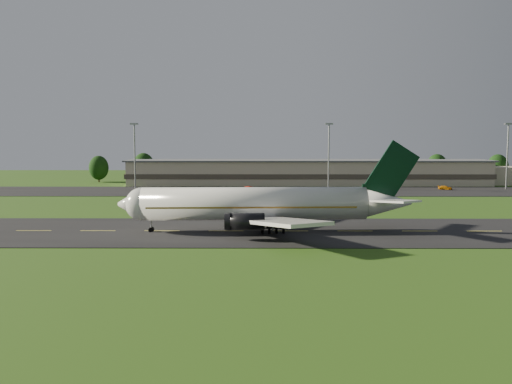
{
  "coord_description": "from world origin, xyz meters",
  "views": [
    {
      "loc": [
        -16.26,
        -96.16,
        16.08
      ],
      "look_at": [
        -16.97,
        8.0,
        6.0
      ],
      "focal_mm": 40.0,
      "sensor_mm": 36.0,
      "label": 1
    }
  ],
  "objects_px": {
    "service_vehicle_a": "(199,191)",
    "service_vehicle_b": "(250,189)",
    "service_vehicle_c": "(363,189)",
    "light_mast_east": "(508,148)",
    "terminal": "(327,173)",
    "light_mast_west": "(135,148)",
    "light_mast_centre": "(329,148)",
    "service_vehicle_d": "(445,188)",
    "airliner": "(259,204)"
  },
  "relations": [
    {
      "from": "service_vehicle_a",
      "to": "service_vehicle_b",
      "type": "height_order",
      "value": "service_vehicle_b"
    },
    {
      "from": "service_vehicle_c",
      "to": "service_vehicle_b",
      "type": "bearing_deg",
      "value": -170.52
    },
    {
      "from": "light_mast_east",
      "to": "service_vehicle_b",
      "type": "height_order",
      "value": "light_mast_east"
    },
    {
      "from": "terminal",
      "to": "service_vehicle_a",
      "type": "distance_m",
      "value": 50.85
    },
    {
      "from": "service_vehicle_a",
      "to": "light_mast_west",
      "type": "bearing_deg",
      "value": 135.0
    },
    {
      "from": "light_mast_west",
      "to": "service_vehicle_b",
      "type": "height_order",
      "value": "light_mast_west"
    },
    {
      "from": "light_mast_centre",
      "to": "light_mast_east",
      "type": "relative_size",
      "value": 1.0
    },
    {
      "from": "service_vehicle_b",
      "to": "service_vehicle_d",
      "type": "bearing_deg",
      "value": -113.94
    },
    {
      "from": "terminal",
      "to": "light_mast_centre",
      "type": "bearing_deg",
      "value": -94.95
    },
    {
      "from": "terminal",
      "to": "airliner",
      "type": "bearing_deg",
      "value": -103.31
    },
    {
      "from": "airliner",
      "to": "light_mast_west",
      "type": "height_order",
      "value": "light_mast_west"
    },
    {
      "from": "light_mast_centre",
      "to": "service_vehicle_a",
      "type": "bearing_deg",
      "value": -158.96
    },
    {
      "from": "service_vehicle_a",
      "to": "service_vehicle_c",
      "type": "relative_size",
      "value": 0.72
    },
    {
      "from": "airliner",
      "to": "service_vehicle_c",
      "type": "relative_size",
      "value": 9.57
    },
    {
      "from": "terminal",
      "to": "service_vehicle_a",
      "type": "bearing_deg",
      "value": -142.24
    },
    {
      "from": "light_mast_west",
      "to": "light_mast_centre",
      "type": "relative_size",
      "value": 1.0
    },
    {
      "from": "terminal",
      "to": "light_mast_centre",
      "type": "height_order",
      "value": "light_mast_centre"
    },
    {
      "from": "light_mast_west",
      "to": "service_vehicle_d",
      "type": "relative_size",
      "value": 4.88
    },
    {
      "from": "service_vehicle_c",
      "to": "terminal",
      "type": "bearing_deg",
      "value": 118.83
    },
    {
      "from": "light_mast_east",
      "to": "terminal",
      "type": "bearing_deg",
      "value": 163.2
    },
    {
      "from": "service_vehicle_a",
      "to": "service_vehicle_d",
      "type": "bearing_deg",
      "value": -0.99
    },
    {
      "from": "airliner",
      "to": "light_mast_east",
      "type": "height_order",
      "value": "light_mast_east"
    },
    {
      "from": "airliner",
      "to": "service_vehicle_d",
      "type": "height_order",
      "value": "airliner"
    },
    {
      "from": "terminal",
      "to": "light_mast_west",
      "type": "distance_m",
      "value": 64.1
    },
    {
      "from": "service_vehicle_a",
      "to": "service_vehicle_c",
      "type": "height_order",
      "value": "service_vehicle_c"
    },
    {
      "from": "airliner",
      "to": "service_vehicle_b",
      "type": "bearing_deg",
      "value": 89.65
    },
    {
      "from": "service_vehicle_a",
      "to": "service_vehicle_b",
      "type": "distance_m",
      "value": 16.02
    },
    {
      "from": "service_vehicle_b",
      "to": "service_vehicle_d",
      "type": "relative_size",
      "value": 1.09
    },
    {
      "from": "light_mast_east",
      "to": "service_vehicle_b",
      "type": "xyz_separation_m",
      "value": [
        -79.05,
        -8.45,
        -11.89
      ]
    },
    {
      "from": "light_mast_west",
      "to": "service_vehicle_d",
      "type": "distance_m",
      "value": 95.99
    },
    {
      "from": "terminal",
      "to": "service_vehicle_b",
      "type": "distance_m",
      "value": 35.56
    },
    {
      "from": "light_mast_centre",
      "to": "light_mast_east",
      "type": "height_order",
      "value": "same"
    },
    {
      "from": "light_mast_west",
      "to": "service_vehicle_b",
      "type": "relative_size",
      "value": 4.47
    },
    {
      "from": "light_mast_centre",
      "to": "service_vehicle_c",
      "type": "xyz_separation_m",
      "value": [
        8.84,
        -10.67,
        -11.89
      ]
    },
    {
      "from": "airliner",
      "to": "light_mast_centre",
      "type": "height_order",
      "value": "light_mast_centre"
    },
    {
      "from": "terminal",
      "to": "light_mast_west",
      "type": "relative_size",
      "value": 7.13
    },
    {
      "from": "terminal",
      "to": "service_vehicle_c",
      "type": "height_order",
      "value": "terminal"
    },
    {
      "from": "light_mast_west",
      "to": "service_vehicle_b",
      "type": "xyz_separation_m",
      "value": [
        35.95,
        -8.45,
        -11.89
      ]
    },
    {
      "from": "light_mast_centre",
      "to": "service_vehicle_a",
      "type": "distance_m",
      "value": 43.18
    },
    {
      "from": "terminal",
      "to": "light_mast_west",
      "type": "height_order",
      "value": "light_mast_west"
    },
    {
      "from": "service_vehicle_b",
      "to": "airliner",
      "type": "bearing_deg",
      "value": 153.11
    },
    {
      "from": "light_mast_centre",
      "to": "service_vehicle_d",
      "type": "xyz_separation_m",
      "value": [
        35.18,
        -3.16,
        -12.03
      ]
    },
    {
      "from": "light_mast_west",
      "to": "service_vehicle_d",
      "type": "height_order",
      "value": "light_mast_west"
    },
    {
      "from": "service_vehicle_d",
      "to": "service_vehicle_b",
      "type": "bearing_deg",
      "value": 113.11
    },
    {
      "from": "service_vehicle_c",
      "to": "airliner",
      "type": "bearing_deg",
      "value": -100.2
    },
    {
      "from": "light_mast_east",
      "to": "service_vehicle_a",
      "type": "relative_size",
      "value": 5.28
    },
    {
      "from": "service_vehicle_a",
      "to": "airliner",
      "type": "bearing_deg",
      "value": -85.06
    },
    {
      "from": "light_mast_east",
      "to": "service_vehicle_c",
      "type": "xyz_separation_m",
      "value": [
        -46.16,
        -10.67,
        -11.89
      ]
    },
    {
      "from": "light_mast_west",
      "to": "service_vehicle_c",
      "type": "xyz_separation_m",
      "value": [
        68.84,
        -10.67,
        -11.89
      ]
    },
    {
      "from": "service_vehicle_c",
      "to": "service_vehicle_a",
      "type": "bearing_deg",
      "value": -161.58
    }
  ]
}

